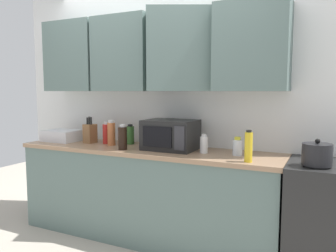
% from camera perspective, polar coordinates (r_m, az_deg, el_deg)
% --- Properties ---
extents(wall_back_with_cabinets, '(3.50, 0.57, 2.60)m').
position_cam_1_polar(wall_back_with_cabinets, '(3.43, -2.02, 8.09)').
color(wall_back_with_cabinets, white).
rests_on(wall_back_with_cabinets, ground_plane).
extents(counter_run, '(2.63, 0.63, 0.90)m').
position_cam_1_polar(counter_run, '(3.38, -3.78, -11.25)').
color(counter_run, slate).
rests_on(counter_run, ground_plane).
extents(kettle, '(0.21, 0.21, 0.20)m').
position_cam_1_polar(kettle, '(2.68, 23.95, -4.41)').
color(kettle, black).
rests_on(kettle, stove_range).
extents(microwave, '(0.48, 0.37, 0.28)m').
position_cam_1_polar(microwave, '(3.17, 0.44, -1.50)').
color(microwave, black).
rests_on(microwave, counter_run).
extents(dish_rack, '(0.38, 0.30, 0.12)m').
position_cam_1_polar(dish_rack, '(3.90, -17.49, -1.55)').
color(dish_rack, silver).
rests_on(dish_rack, counter_run).
extents(knife_block, '(0.11, 0.13, 0.28)m').
position_cam_1_polar(knife_block, '(3.66, -13.08, -1.20)').
color(knife_block, brown).
rests_on(knife_block, counter_run).
extents(bottle_spice_jar, '(0.08, 0.08, 0.26)m').
position_cam_1_polar(bottle_spice_jar, '(3.46, -9.58, -1.24)').
color(bottle_spice_jar, '#BC6638').
rests_on(bottle_spice_jar, counter_run).
extents(bottle_white_jar, '(0.07, 0.07, 0.17)m').
position_cam_1_polar(bottle_white_jar, '(3.01, 6.11, -3.09)').
color(bottle_white_jar, white).
rests_on(bottle_white_jar, counter_run).
extents(bottle_yellow_mustard, '(0.06, 0.06, 0.25)m').
position_cam_1_polar(bottle_yellow_mustard, '(2.69, 13.49, -3.43)').
color(bottle_yellow_mustard, gold).
rests_on(bottle_yellow_mustard, counter_run).
extents(bottle_red_sauce, '(0.08, 0.08, 0.23)m').
position_cam_1_polar(bottle_red_sauce, '(3.59, -10.38, -1.23)').
color(bottle_red_sauce, red).
rests_on(bottle_red_sauce, counter_run).
extents(bottle_soy_dark, '(0.08, 0.08, 0.24)m').
position_cam_1_polar(bottle_soy_dark, '(3.19, -7.71, -2.00)').
color(bottle_soy_dark, black).
rests_on(bottle_soy_dark, counter_run).
extents(bottle_green_oil, '(0.08, 0.08, 0.21)m').
position_cam_1_polar(bottle_green_oil, '(3.52, -6.42, -1.49)').
color(bottle_green_oil, '#386B2D').
rests_on(bottle_green_oil, counter_run).
extents(bottle_clear_tall, '(0.08, 0.08, 0.16)m').
position_cam_1_polar(bottle_clear_tall, '(2.95, 11.70, -3.50)').
color(bottle_clear_tall, silver).
rests_on(bottle_clear_tall, counter_run).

